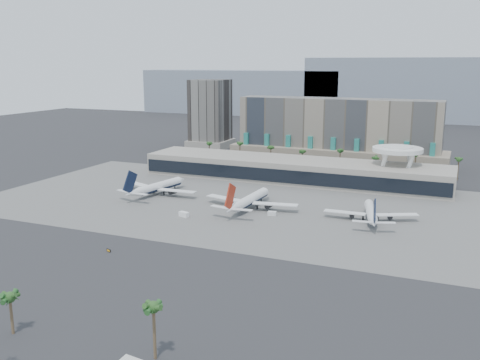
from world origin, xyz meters
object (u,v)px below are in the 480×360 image
at_px(airliner_centre, 249,200).
at_px(service_vehicle_a, 184,214).
at_px(taxiway_sign, 109,250).
at_px(airliner_left, 157,187).
at_px(airliner_right, 371,213).
at_px(service_vehicle_b, 272,213).

relative_size(airliner_centre, service_vehicle_a, 10.51).
relative_size(airliner_centre, taxiway_sign, 22.12).
xyz_separation_m(airliner_left, service_vehicle_a, (31.46, -30.00, -2.84)).
height_order(airliner_left, airliner_right, airliner_left).
bearing_deg(service_vehicle_a, taxiway_sign, -78.55).
distance_m(airliner_right, service_vehicle_b, 41.61).
bearing_deg(taxiway_sign, service_vehicle_a, 104.37).
bearing_deg(service_vehicle_a, service_vehicle_b, 41.30).
bearing_deg(airliner_centre, service_vehicle_b, -23.51).
height_order(airliner_left, service_vehicle_b, airliner_left).
xyz_separation_m(airliner_left, airliner_right, (106.19, -4.70, -0.41)).
bearing_deg(service_vehicle_b, service_vehicle_a, -163.14).
bearing_deg(taxiway_sign, airliner_centre, 89.52).
distance_m(airliner_left, service_vehicle_a, 43.56).
bearing_deg(airliner_left, service_vehicle_b, -1.59).
relative_size(service_vehicle_a, service_vehicle_b, 1.23).
height_order(service_vehicle_b, taxiway_sign, service_vehicle_b).
distance_m(airliner_centre, airliner_right, 53.80).
relative_size(airliner_left, service_vehicle_b, 12.49).
bearing_deg(service_vehicle_a, airliner_centre, 63.01).
bearing_deg(airliner_left, airliner_right, 7.52).
bearing_deg(airliner_right, airliner_left, 164.41).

